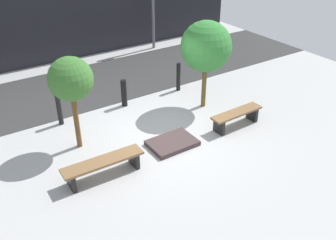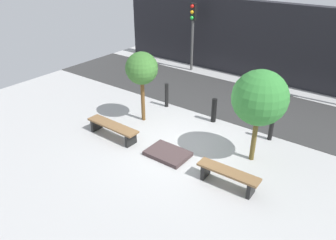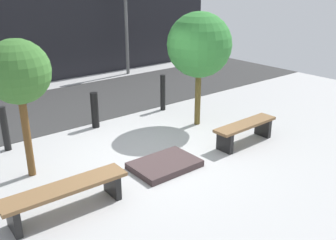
{
  "view_description": "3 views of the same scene",
  "coord_description": "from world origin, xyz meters",
  "px_view_note": "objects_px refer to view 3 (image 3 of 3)",
  "views": [
    {
      "loc": [
        -4.69,
        -7.4,
        5.59
      ],
      "look_at": [
        -0.15,
        -0.54,
        0.83
      ],
      "focal_mm": 40.0,
      "sensor_mm": 36.0,
      "label": 1
    },
    {
      "loc": [
        4.89,
        -7.06,
        5.5
      ],
      "look_at": [
        -0.11,
        -0.36,
        1.1
      ],
      "focal_mm": 35.0,
      "sensor_mm": 36.0,
      "label": 2
    },
    {
      "loc": [
        -3.96,
        -5.55,
        3.37
      ],
      "look_at": [
        0.6,
        0.12,
        0.65
      ],
      "focal_mm": 40.0,
      "sensor_mm": 36.0,
      "label": 3
    }
  ],
  "objects_px": {
    "bollard_center": "(163,93)",
    "traffic_light_mid_west": "(126,7)",
    "tree_behind_left_bench": "(18,73)",
    "tree_behind_right_bench": "(199,45)",
    "bench_left": "(66,193)",
    "planter_bed": "(165,165)",
    "bollard_far_left": "(5,129)",
    "bollard_left": "(95,110)",
    "bench_right": "(245,129)"
  },
  "relations": [
    {
      "from": "bench_left",
      "to": "traffic_light_mid_west",
      "type": "relative_size",
      "value": 0.55
    },
    {
      "from": "bollard_left",
      "to": "bench_left",
      "type": "bearing_deg",
      "value": -125.49
    },
    {
      "from": "planter_bed",
      "to": "bollard_far_left",
      "type": "relative_size",
      "value": 1.31
    },
    {
      "from": "planter_bed",
      "to": "bollard_center",
      "type": "xyz_separation_m",
      "value": [
        2.09,
        2.71,
        0.43
      ]
    },
    {
      "from": "bench_left",
      "to": "bollard_left",
      "type": "relative_size",
      "value": 2.25
    },
    {
      "from": "tree_behind_left_bench",
      "to": "bollard_far_left",
      "type": "height_order",
      "value": "tree_behind_left_bench"
    },
    {
      "from": "bench_left",
      "to": "planter_bed",
      "type": "bearing_deg",
      "value": 6.68
    },
    {
      "from": "bench_right",
      "to": "traffic_light_mid_west",
      "type": "bearing_deg",
      "value": 76.08
    },
    {
      "from": "bollard_far_left",
      "to": "planter_bed",
      "type": "bearing_deg",
      "value": -52.45
    },
    {
      "from": "bench_right",
      "to": "bollard_center",
      "type": "relative_size",
      "value": 1.69
    },
    {
      "from": "bench_left",
      "to": "bollard_far_left",
      "type": "distance_m",
      "value": 2.92
    },
    {
      "from": "tree_behind_left_bench",
      "to": "bollard_left",
      "type": "distance_m",
      "value": 2.91
    },
    {
      "from": "bollard_left",
      "to": "bollard_center",
      "type": "relative_size",
      "value": 0.89
    },
    {
      "from": "bollard_center",
      "to": "traffic_light_mid_west",
      "type": "bearing_deg",
      "value": 69.14
    },
    {
      "from": "bench_left",
      "to": "traffic_light_mid_west",
      "type": "bearing_deg",
      "value": 52.15
    },
    {
      "from": "bollard_center",
      "to": "traffic_light_mid_west",
      "type": "relative_size",
      "value": 0.28
    },
    {
      "from": "bench_left",
      "to": "traffic_light_mid_west",
      "type": "distance_m",
      "value": 9.4
    },
    {
      "from": "bollard_left",
      "to": "bench_right",
      "type": "bearing_deg",
      "value": -54.51
    },
    {
      "from": "bollard_far_left",
      "to": "bollard_center",
      "type": "height_order",
      "value": "bollard_center"
    },
    {
      "from": "planter_bed",
      "to": "bollard_center",
      "type": "height_order",
      "value": "bollard_center"
    },
    {
      "from": "planter_bed",
      "to": "tree_behind_right_bench",
      "type": "xyz_separation_m",
      "value": [
        2.08,
        1.32,
        1.89
      ]
    },
    {
      "from": "bollard_left",
      "to": "bollard_center",
      "type": "height_order",
      "value": "bollard_center"
    },
    {
      "from": "planter_bed",
      "to": "bollard_far_left",
      "type": "bearing_deg",
      "value": 127.55
    },
    {
      "from": "planter_bed",
      "to": "tree_behind_right_bench",
      "type": "relative_size",
      "value": 0.46
    },
    {
      "from": "bench_right",
      "to": "tree_behind_left_bench",
      "type": "xyz_separation_m",
      "value": [
        -4.16,
        1.52,
        1.58
      ]
    },
    {
      "from": "tree_behind_left_bench",
      "to": "tree_behind_right_bench",
      "type": "distance_m",
      "value": 4.16
    },
    {
      "from": "planter_bed",
      "to": "tree_behind_right_bench",
      "type": "height_order",
      "value": "tree_behind_right_bench"
    },
    {
      "from": "bollard_center",
      "to": "planter_bed",
      "type": "bearing_deg",
      "value": -127.55
    },
    {
      "from": "tree_behind_left_bench",
      "to": "traffic_light_mid_west",
      "type": "bearing_deg",
      "value": 44.12
    },
    {
      "from": "tree_behind_left_bench",
      "to": "tree_behind_right_bench",
      "type": "relative_size",
      "value": 0.91
    },
    {
      "from": "tree_behind_left_bench",
      "to": "bollard_far_left",
      "type": "distance_m",
      "value": 2.0
    },
    {
      "from": "planter_bed",
      "to": "bollard_center",
      "type": "distance_m",
      "value": 3.45
    },
    {
      "from": "bench_left",
      "to": "bollard_far_left",
      "type": "xyz_separation_m",
      "value": [
        -0.01,
        2.91,
        0.14
      ]
    },
    {
      "from": "bench_left",
      "to": "tree_behind_left_bench",
      "type": "bearing_deg",
      "value": 91.18
    },
    {
      "from": "bench_left",
      "to": "bench_right",
      "type": "distance_m",
      "value": 4.16
    },
    {
      "from": "bollard_far_left",
      "to": "tree_behind_left_bench",
      "type": "bearing_deg",
      "value": -89.67
    },
    {
      "from": "tree_behind_right_bench",
      "to": "traffic_light_mid_west",
      "type": "xyz_separation_m",
      "value": [
        1.61,
        5.59,
        0.51
      ]
    },
    {
      "from": "tree_behind_left_bench",
      "to": "traffic_light_mid_west",
      "type": "relative_size",
      "value": 0.7
    },
    {
      "from": "bench_right",
      "to": "planter_bed",
      "type": "distance_m",
      "value": 2.11
    },
    {
      "from": "bench_right",
      "to": "bollard_far_left",
      "type": "bearing_deg",
      "value": 143.83
    },
    {
      "from": "tree_behind_right_bench",
      "to": "bench_right",
      "type": "bearing_deg",
      "value": -90.0
    },
    {
      "from": "bollard_center",
      "to": "bollard_far_left",
      "type": "bearing_deg",
      "value": 180.0
    },
    {
      "from": "traffic_light_mid_west",
      "to": "bench_left",
      "type": "bearing_deg",
      "value": -129.03
    },
    {
      "from": "tree_behind_left_bench",
      "to": "traffic_light_mid_west",
      "type": "height_order",
      "value": "traffic_light_mid_west"
    },
    {
      "from": "tree_behind_right_bench",
      "to": "bollard_left",
      "type": "height_order",
      "value": "tree_behind_right_bench"
    },
    {
      "from": "bench_left",
      "to": "bench_right",
      "type": "relative_size",
      "value": 1.18
    },
    {
      "from": "planter_bed",
      "to": "bollard_left",
      "type": "distance_m",
      "value": 2.74
    },
    {
      "from": "planter_bed",
      "to": "bollard_far_left",
      "type": "height_order",
      "value": "bollard_far_left"
    },
    {
      "from": "tree_behind_right_bench",
      "to": "bollard_center",
      "type": "bearing_deg",
      "value": 89.67
    },
    {
      "from": "bollard_left",
      "to": "traffic_light_mid_west",
      "type": "height_order",
      "value": "traffic_light_mid_west"
    }
  ]
}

